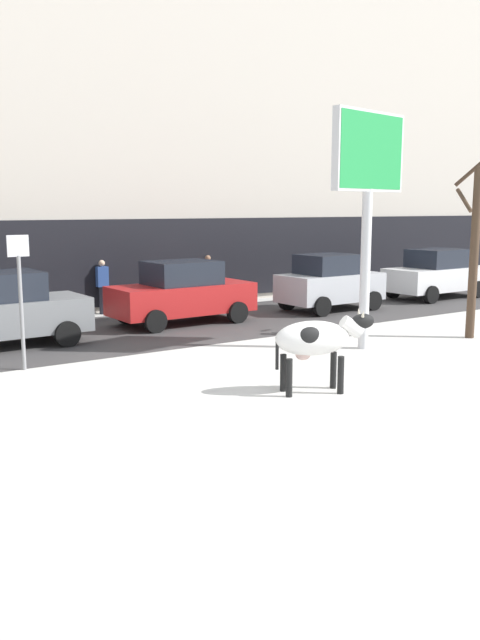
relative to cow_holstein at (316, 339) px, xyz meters
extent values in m
plane|color=silver|center=(-0.56, -0.96, -1.00)|extent=(120.00, 120.00, 0.00)
cube|color=#423F3F|center=(-0.56, 7.58, -1.00)|extent=(60.00, 5.60, 0.01)
cube|color=beige|center=(-0.56, 14.15, 5.50)|extent=(44.00, 6.00, 13.00)
cube|color=black|center=(-0.56, 11.10, 0.60)|extent=(43.12, 0.10, 2.80)
ellipsoid|color=silver|center=(-0.05, 0.03, 0.02)|extent=(1.52, 1.07, 0.64)
ellipsoid|color=black|center=(-0.20, -0.08, 0.07)|extent=(0.62, 0.47, 0.40)
cylinder|color=black|center=(0.48, 0.04, -0.65)|extent=(0.12, 0.12, 0.70)
cylinder|color=black|center=(0.34, -0.33, -0.65)|extent=(0.12, 0.12, 0.70)
cylinder|color=black|center=(-0.43, 0.39, -0.65)|extent=(0.12, 0.12, 0.70)
cylinder|color=black|center=(-0.57, 0.03, -0.65)|extent=(0.12, 0.12, 0.70)
cylinder|color=silver|center=(0.65, -0.24, 0.20)|extent=(0.54, 0.42, 0.44)
ellipsoid|color=black|center=(0.86, -0.32, 0.30)|extent=(0.50, 0.38, 0.28)
cone|color=beige|center=(0.86, -0.20, 0.46)|extent=(0.10, 0.13, 0.15)
cone|color=beige|center=(0.78, -0.41, 0.46)|extent=(0.10, 0.13, 0.15)
cylinder|color=black|center=(-0.67, 0.28, -0.23)|extent=(0.06, 0.06, 0.60)
ellipsoid|color=beige|center=(-0.21, 0.10, -0.28)|extent=(0.35, 0.33, 0.20)
cylinder|color=silver|center=(3.51, 2.37, 0.90)|extent=(0.24, 0.24, 3.80)
cube|color=silver|center=(3.51, 2.37, 3.65)|extent=(2.51, 0.66, 1.82)
cube|color=green|center=(3.51, 2.34, 3.65)|extent=(2.39, 0.59, 1.70)
cylinder|color=black|center=(-2.44, 8.29, -0.68)|extent=(0.65, 0.24, 0.64)
cylinder|color=black|center=(-2.39, 6.53, -0.68)|extent=(0.65, 0.24, 0.64)
cube|color=red|center=(1.57, 7.90, -0.26)|extent=(4.24, 1.87, 0.84)
cube|color=#1E232D|center=(1.57, 7.90, 0.50)|extent=(2.04, 1.60, 0.68)
cylinder|color=black|center=(2.91, 8.82, -0.68)|extent=(0.65, 0.24, 0.64)
cylinder|color=black|center=(2.96, 7.06, -0.68)|extent=(0.65, 0.24, 0.64)
cylinder|color=black|center=(0.18, 8.75, -0.68)|extent=(0.65, 0.24, 0.64)
cylinder|color=black|center=(0.23, 6.99, -0.68)|extent=(0.65, 0.24, 0.64)
cube|color=#B7BABF|center=(6.91, 7.45, -0.23)|extent=(3.54, 1.79, 0.90)
cube|color=#1E232D|center=(6.76, 7.45, 0.54)|extent=(1.84, 1.54, 0.64)
cylinder|color=black|center=(8.02, 8.33, -0.68)|extent=(0.65, 0.24, 0.64)
cylinder|color=black|center=(8.07, 6.63, -0.68)|extent=(0.65, 0.24, 0.64)
cylinder|color=black|center=(5.75, 8.27, -0.68)|extent=(0.65, 0.24, 0.64)
cylinder|color=black|center=(5.79, 6.57, -0.68)|extent=(0.65, 0.24, 0.64)
cube|color=white|center=(12.25, 7.54, -0.26)|extent=(4.24, 1.87, 0.84)
cube|color=#1E232D|center=(12.25, 7.54, 0.50)|extent=(2.04, 1.60, 0.68)
cylinder|color=black|center=(13.59, 8.45, -0.68)|extent=(0.65, 0.24, 0.64)
cylinder|color=black|center=(13.63, 6.69, -0.68)|extent=(0.65, 0.24, 0.64)
cylinder|color=black|center=(10.86, 8.38, -0.68)|extent=(0.65, 0.24, 0.64)
cylinder|color=black|center=(10.90, 6.62, -0.68)|extent=(0.65, 0.24, 0.64)
cylinder|color=#282833|center=(4.24, 10.88, -0.56)|extent=(0.24, 0.24, 0.88)
cube|color=brown|center=(4.24, 10.88, 0.20)|extent=(0.36, 0.22, 0.64)
sphere|color=#9E7051|center=(4.24, 10.88, 0.63)|extent=(0.20, 0.20, 0.20)
cylinder|color=#282833|center=(0.32, 10.88, -0.56)|extent=(0.24, 0.24, 0.88)
cube|color=#2D4C93|center=(0.32, 10.88, 0.20)|extent=(0.36, 0.22, 0.64)
sphere|color=beige|center=(0.32, 10.88, 0.63)|extent=(0.20, 0.20, 0.20)
cylinder|color=#4C3828|center=(6.80, 1.81, 1.19)|extent=(0.22, 0.22, 4.38)
cylinder|color=#4C3828|center=(6.47, 1.95, 2.55)|extent=(0.41, 0.75, 0.62)
cylinder|color=#4C3828|center=(7.23, 2.16, 3.46)|extent=(0.81, 0.98, 1.10)
cylinder|color=gray|center=(-3.96, 4.74, 0.20)|extent=(0.08, 0.08, 2.40)
cube|color=silver|center=(-3.96, 4.74, 1.60)|extent=(0.44, 0.04, 0.44)
camera|label=1|loc=(-7.78, -9.18, 2.37)|focal=37.52mm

